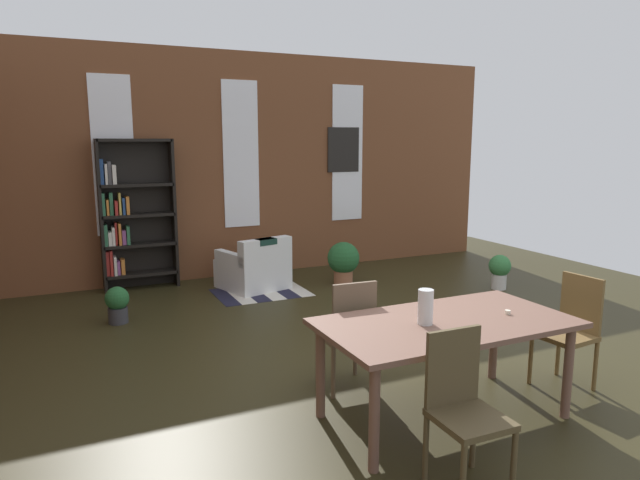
# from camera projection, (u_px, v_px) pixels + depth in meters

# --- Properties ---
(ground_plane) EXTENTS (10.99, 10.99, 0.00)m
(ground_plane) POSITION_uv_depth(u_px,v_px,m) (386.00, 375.00, 5.01)
(ground_plane) COLOR #2E2A15
(back_wall_brick) EXTENTS (8.78, 0.12, 3.37)m
(back_wall_brick) POSITION_uv_depth(u_px,v_px,m) (240.00, 166.00, 8.54)
(back_wall_brick) COLOR brown
(back_wall_brick) RESTS_ON ground
(window_pane_0) EXTENTS (0.55, 0.02, 2.19)m
(window_pane_0) POSITION_uv_depth(u_px,v_px,m) (114.00, 156.00, 7.70)
(window_pane_0) COLOR white
(window_pane_1) EXTENTS (0.55, 0.02, 2.19)m
(window_pane_1) POSITION_uv_depth(u_px,v_px,m) (241.00, 155.00, 8.45)
(window_pane_1) COLOR white
(window_pane_2) EXTENTS (0.55, 0.02, 2.19)m
(window_pane_2) POSITION_uv_depth(u_px,v_px,m) (347.00, 154.00, 9.21)
(window_pane_2) COLOR white
(dining_table) EXTENTS (1.87, 0.99, 0.76)m
(dining_table) POSITION_uv_depth(u_px,v_px,m) (446.00, 331.00, 4.13)
(dining_table) COLOR brown
(dining_table) RESTS_ON ground
(vase_on_table) EXTENTS (0.11, 0.11, 0.26)m
(vase_on_table) POSITION_uv_depth(u_px,v_px,m) (426.00, 307.00, 4.02)
(vase_on_table) COLOR silver
(vase_on_table) RESTS_ON dining_table
(tealight_candle_0) EXTENTS (0.04, 0.04, 0.03)m
(tealight_candle_0) POSITION_uv_depth(u_px,v_px,m) (508.00, 312.00, 4.27)
(tealight_candle_0) COLOR silver
(tealight_candle_0) RESTS_ON dining_table
(dining_chair_head_right) EXTENTS (0.43, 0.43, 0.95)m
(dining_chair_head_right) POSITION_uv_depth(u_px,v_px,m) (571.00, 328.00, 4.71)
(dining_chair_head_right) COLOR brown
(dining_chair_head_right) RESTS_ON ground
(dining_chair_far_left) EXTENTS (0.43, 0.43, 0.95)m
(dining_chair_far_left) POSITION_uv_depth(u_px,v_px,m) (349.00, 331.00, 4.63)
(dining_chair_far_left) COLOR brown
(dining_chair_far_left) RESTS_ON ground
(dining_chair_near_left) EXTENTS (0.41, 0.41, 0.95)m
(dining_chair_near_left) POSITION_uv_depth(u_px,v_px,m) (463.00, 404.00, 3.35)
(dining_chair_near_left) COLOR #4D4028
(dining_chair_near_left) RESTS_ON ground
(bookshelf_tall) EXTENTS (1.01, 0.28, 2.09)m
(bookshelf_tall) POSITION_uv_depth(u_px,v_px,m) (132.00, 216.00, 7.76)
(bookshelf_tall) COLOR black
(bookshelf_tall) RESTS_ON ground
(armchair_white) EXTENTS (0.99, 0.99, 0.75)m
(armchair_white) POSITION_uv_depth(u_px,v_px,m) (254.00, 269.00, 7.89)
(armchair_white) COLOR white
(armchair_white) RESTS_ON ground
(potted_plant_by_shelf) EXTENTS (0.27, 0.27, 0.43)m
(potted_plant_by_shelf) POSITION_uv_depth(u_px,v_px,m) (117.00, 304.00, 6.40)
(potted_plant_by_shelf) COLOR #333338
(potted_plant_by_shelf) RESTS_ON ground
(potted_plant_corner) EXTENTS (0.47, 0.47, 0.61)m
(potted_plant_corner) POSITION_uv_depth(u_px,v_px,m) (343.00, 260.00, 8.17)
(potted_plant_corner) COLOR #9E6042
(potted_plant_corner) RESTS_ON ground
(potted_plant_window) EXTENTS (0.31, 0.31, 0.49)m
(potted_plant_window) POSITION_uv_depth(u_px,v_px,m) (500.00, 269.00, 7.86)
(potted_plant_window) COLOR silver
(potted_plant_window) RESTS_ON ground
(striped_rug) EXTENTS (1.24, 0.91, 0.01)m
(striped_rug) POSITION_uv_depth(u_px,v_px,m) (261.00, 292.00, 7.71)
(striped_rug) COLOR #1E1E33
(striped_rug) RESTS_ON ground
(framed_picture) EXTENTS (0.56, 0.03, 0.72)m
(framed_picture) POSITION_uv_depth(u_px,v_px,m) (343.00, 150.00, 9.16)
(framed_picture) COLOR black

